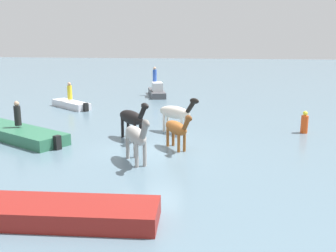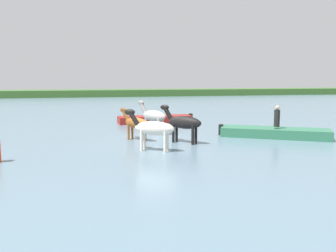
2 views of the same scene
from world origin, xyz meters
name	(u,v)px [view 1 (image 1 of 2)]	position (x,y,z in m)	size (l,w,h in m)	color
ground_plane	(152,150)	(0.00, 0.00, 0.00)	(142.48, 142.48, 0.00)	slate
horse_pinto_flank	(136,136)	(0.27, 1.88, 1.08)	(1.58, 2.38, 1.96)	#9E9993
horse_lead	(177,128)	(-1.08, -0.21, 0.94)	(1.52, 2.00, 1.70)	brown
horse_rear_stallion	(132,118)	(1.18, -1.56, 1.07)	(1.98, 2.09, 1.94)	black
horse_chestnut_trailing	(176,113)	(-0.72, -3.21, 1.05)	(2.27, 1.62, 1.90)	silver
boat_skiff_near	(18,135)	(6.70, -1.03, 0.19)	(5.95, 4.40, 0.78)	#2D6B4C
boat_tender_starboard	(71,106)	(7.20, -9.44, 0.15)	(3.38, 2.96, 0.71)	silver
boat_dinghy_port	(157,92)	(2.19, -15.63, 0.31)	(2.08, 4.27, 1.32)	#4C4C51
boat_motor_center	(56,215)	(1.41, 7.05, 0.18)	(5.72, 1.80, 0.76)	maroon
person_watcher_seated	(17,114)	(6.72, -1.20, 1.18)	(0.32, 0.32, 1.19)	black
person_spotter_bow	(70,91)	(7.34, -9.65, 1.10)	(0.32, 0.32, 1.19)	yellow
person_helmsman_aft	(155,75)	(2.41, -15.94, 1.72)	(0.32, 0.32, 1.19)	#2D51B2
buoy_channel_marker	(304,123)	(-7.22, -4.00, 0.51)	(0.36, 0.36, 1.14)	#E54C19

